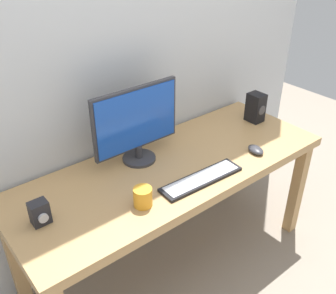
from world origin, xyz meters
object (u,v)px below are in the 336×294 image
mouse (256,150)px  audio_controller (40,213)px  speaker_right (256,107)px  monitor (137,123)px  keyboard_primary (201,179)px  desk (173,178)px  coffee_mug (143,197)px

mouse → audio_controller: 1.16m
speaker_right → audio_controller: speaker_right is taller
mouse → speaker_right: (0.29, 0.26, 0.07)m
monitor → keyboard_primary: monitor is taller
desk → monitor: 0.35m
desk → mouse: (0.43, -0.19, 0.10)m
keyboard_primary → speaker_right: 0.75m
monitor → mouse: (0.54, -0.35, -0.20)m
keyboard_primary → mouse: bearing=0.8°
audio_controller → coffee_mug: bearing=-23.6°
mouse → coffee_mug: size_ratio=1.19×
speaker_right → audio_controller: (-1.43, -0.06, -0.04)m
monitor → keyboard_primary: bearing=-70.0°
desk → keyboard_primary: (0.02, -0.19, 0.09)m
mouse → audio_controller: bearing=-176.2°
desk → monitor: monitor is taller
mouse → desk: bearing=169.9°
coffee_mug → mouse: bearing=-1.7°
mouse → coffee_mug: coffee_mug is taller
keyboard_primary → coffee_mug: (-0.33, 0.03, 0.04)m
keyboard_primary → speaker_right: speaker_right is taller
keyboard_primary → coffee_mug: bearing=175.2°
keyboard_primary → monitor: bearing=110.0°
speaker_right → coffee_mug: (-1.03, -0.23, -0.05)m
keyboard_primary → audio_controller: bearing=164.5°
monitor → speaker_right: bearing=-6.3°
keyboard_primary → audio_controller: (-0.73, 0.20, 0.04)m
mouse → keyboard_primary: bearing=-165.6°
keyboard_primary → mouse: 0.41m
speaker_right → desk: bearing=-174.6°
monitor → keyboard_primary: 0.43m
monitor → mouse: monitor is taller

